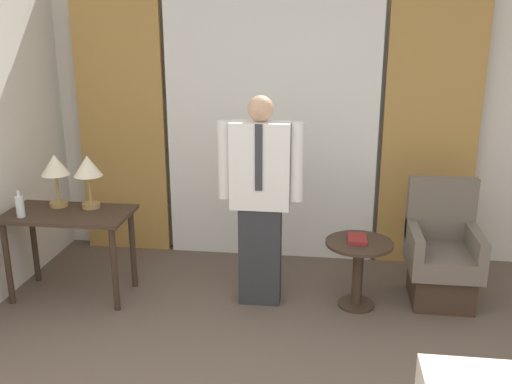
{
  "coord_description": "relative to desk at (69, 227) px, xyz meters",
  "views": [
    {
      "loc": [
        0.53,
        -2.14,
        2.24
      ],
      "look_at": [
        0.01,
        1.93,
        0.99
      ],
      "focal_mm": 40.0,
      "sensor_mm": 36.0,
      "label": 1
    }
  ],
  "objects": [
    {
      "name": "desk",
      "position": [
        0.0,
        0.0,
        0.0
      ],
      "size": [
        1.02,
        0.55,
        0.73
      ],
      "color": "#38281E",
      "rests_on": "ground_plane"
    },
    {
      "name": "bottle_near_edge",
      "position": [
        -0.32,
        -0.15,
        0.21
      ],
      "size": [
        0.07,
        0.07,
        0.22
      ],
      "color": "silver",
      "rests_on": "desk"
    },
    {
      "name": "book",
      "position": [
        2.33,
        0.13,
        -0.04
      ],
      "size": [
        0.15,
        0.21,
        0.03
      ],
      "color": "maroon",
      "rests_on": "side_table"
    },
    {
      "name": "person",
      "position": [
        1.56,
        0.08,
        0.31
      ],
      "size": [
        0.67,
        0.22,
        1.69
      ],
      "color": "#2D2D33",
      "rests_on": "ground_plane"
    },
    {
      "name": "table_lamp_right",
      "position": [
        0.14,
        0.14,
        0.45
      ],
      "size": [
        0.23,
        0.23,
        0.44
      ],
      "color": "#9E7F47",
      "rests_on": "desk"
    },
    {
      "name": "curtain_drape_right",
      "position": [
        2.99,
        1.08,
        0.68
      ],
      "size": [
        0.84,
        0.06,
        2.58
      ],
      "color": "#B28442",
      "rests_on": "ground_plane"
    },
    {
      "name": "side_table",
      "position": [
        2.35,
        0.1,
        -0.23
      ],
      "size": [
        0.53,
        0.53,
        0.56
      ],
      "color": "#38281E",
      "rests_on": "ground_plane"
    },
    {
      "name": "curtain_sheer_center",
      "position": [
        1.54,
        1.08,
        0.68
      ],
      "size": [
        1.96,
        0.06,
        2.58
      ],
      "color": "white",
      "rests_on": "ground_plane"
    },
    {
      "name": "armchair",
      "position": [
        3.03,
        0.32,
        -0.25
      ],
      "size": [
        0.55,
        0.6,
        0.99
      ],
      "color": "#38281E",
      "rests_on": "ground_plane"
    },
    {
      "name": "table_lamp_left",
      "position": [
        -0.14,
        0.14,
        0.45
      ],
      "size": [
        0.23,
        0.23,
        0.44
      ],
      "color": "#9E7F47",
      "rests_on": "desk"
    },
    {
      "name": "wall_back",
      "position": [
        1.54,
        1.21,
        0.74
      ],
      "size": [
        10.0,
        0.06,
        2.7
      ],
      "color": "silver",
      "rests_on": "ground_plane"
    },
    {
      "name": "curtain_drape_left",
      "position": [
        0.1,
        1.08,
        0.68
      ],
      "size": [
        0.84,
        0.06,
        2.58
      ],
      "color": "#B28442",
      "rests_on": "ground_plane"
    }
  ]
}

